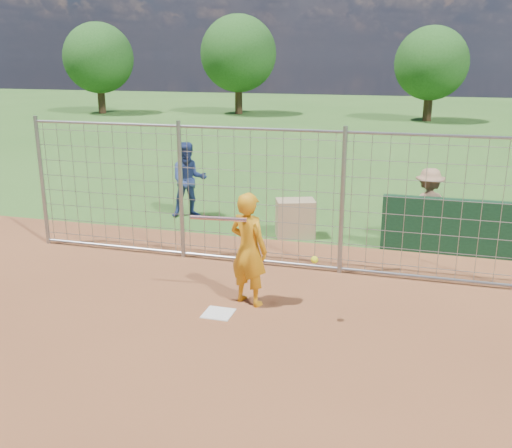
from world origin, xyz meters
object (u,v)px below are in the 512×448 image
(bystander_a, at_px, (189,180))
(equipment_bin, at_px, (295,218))
(batter, at_px, (249,249))
(bystander_c, at_px, (428,207))

(bystander_a, distance_m, equipment_bin, 2.94)
(batter, bearing_deg, bystander_c, -105.22)
(bystander_a, bearing_deg, equipment_bin, -45.39)
(equipment_bin, bearing_deg, bystander_a, 142.72)
(equipment_bin, bearing_deg, batter, -109.58)
(batter, bearing_deg, bystander_a, -37.64)
(batter, distance_m, equipment_bin, 3.60)
(bystander_a, distance_m, bystander_c, 5.49)
(bystander_a, height_order, equipment_bin, bystander_a)
(bystander_a, xyz_separation_m, bystander_c, (5.45, -0.66, -0.10))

